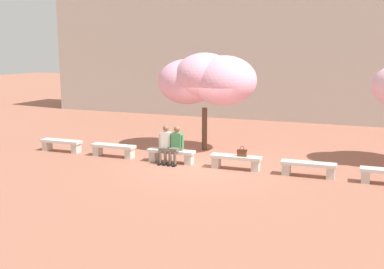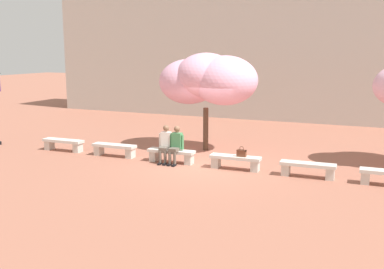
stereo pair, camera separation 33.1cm
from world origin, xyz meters
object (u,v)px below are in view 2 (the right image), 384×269
at_px(stone_bench_west_end, 63,143).
at_px(stone_bench_near_west, 114,148).
at_px(person_seated_right, 176,143).
at_px(cherry_tree_main, 207,79).
at_px(stone_bench_east_end, 308,168).
at_px(person_seated_left, 165,143).
at_px(stone_bench_near_east, 235,160).
at_px(handbag, 242,153).
at_px(stone_bench_center, 171,154).

bearing_deg(stone_bench_west_end, stone_bench_near_west, 0.00).
distance_m(person_seated_right, cherry_tree_main, 3.15).
relative_size(stone_bench_east_end, person_seated_left, 1.30).
distance_m(stone_bench_near_east, handbag, 0.35).
height_order(stone_bench_center, cherry_tree_main, cherry_tree_main).
bearing_deg(stone_bench_center, stone_bench_west_end, 180.00).
relative_size(stone_bench_east_end, person_seated_right, 1.30).
xyz_separation_m(person_seated_left, handbag, (2.71, 0.04, -0.12)).
xyz_separation_m(stone_bench_near_west, person_seated_right, (2.51, -0.05, 0.40)).
bearing_deg(handbag, person_seated_left, -179.24).
height_order(stone_bench_near_west, cherry_tree_main, cherry_tree_main).
distance_m(stone_bench_near_east, stone_bench_east_end, 2.30).
bearing_deg(cherry_tree_main, person_seated_left, -103.78).
height_order(stone_bench_center, stone_bench_near_east, same).
bearing_deg(person_seated_left, stone_bench_near_west, 178.56).
bearing_deg(cherry_tree_main, stone_bench_near_east, -50.93).
bearing_deg(person_seated_right, stone_bench_near_west, 178.78).
height_order(person_seated_left, handbag, person_seated_left).
height_order(stone_bench_near_east, person_seated_left, person_seated_left).
height_order(stone_bench_east_end, cherry_tree_main, cherry_tree_main).
xyz_separation_m(stone_bench_near_west, stone_bench_east_end, (6.91, 0.00, 0.00)).
xyz_separation_m(stone_bench_west_end, stone_bench_center, (4.61, 0.00, 0.00)).
height_order(stone_bench_near_west, stone_bench_near_east, same).
bearing_deg(cherry_tree_main, stone_bench_west_end, -154.82).
bearing_deg(handbag, stone_bench_near_east, 175.46).
bearing_deg(cherry_tree_main, stone_bench_east_end, -29.17).
xyz_separation_m(stone_bench_center, person_seated_left, (-0.19, -0.05, 0.40)).
bearing_deg(stone_bench_near_west, stone_bench_center, 0.00).
height_order(stone_bench_west_end, cherry_tree_main, cherry_tree_main).
relative_size(stone_bench_near_west, handbag, 4.93).
height_order(stone_bench_near_west, person_seated_left, person_seated_left).
bearing_deg(stone_bench_near_east, stone_bench_near_west, 180.00).
xyz_separation_m(handbag, cherry_tree_main, (-2.12, 2.37, 2.15)).
distance_m(stone_bench_east_end, cherry_tree_main, 5.40).
bearing_deg(stone_bench_west_end, person_seated_left, -0.69).
relative_size(stone_bench_east_end, cherry_tree_main, 0.43).
xyz_separation_m(stone_bench_near_west, stone_bench_center, (2.30, 0.00, 0.00)).
relative_size(stone_bench_near_west, person_seated_right, 1.30).
bearing_deg(stone_bench_near_west, stone_bench_near_east, 0.00).
bearing_deg(person_seated_right, person_seated_left, 179.91).
height_order(stone_bench_center, person_seated_left, person_seated_left).
xyz_separation_m(stone_bench_west_end, person_seated_right, (4.82, -0.05, 0.40)).
xyz_separation_m(stone_bench_east_end, handbag, (-2.09, -0.02, 0.28)).
bearing_deg(person_seated_left, cherry_tree_main, 76.22).
bearing_deg(stone_bench_west_end, cherry_tree_main, 25.18).
bearing_deg(person_seated_left, stone_bench_near_east, 1.21).
height_order(stone_bench_west_end, stone_bench_center, same).
distance_m(stone_bench_near_west, handbag, 4.83).
distance_m(stone_bench_center, stone_bench_near_east, 2.30).
bearing_deg(stone_bench_near_west, cherry_tree_main, 41.07).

